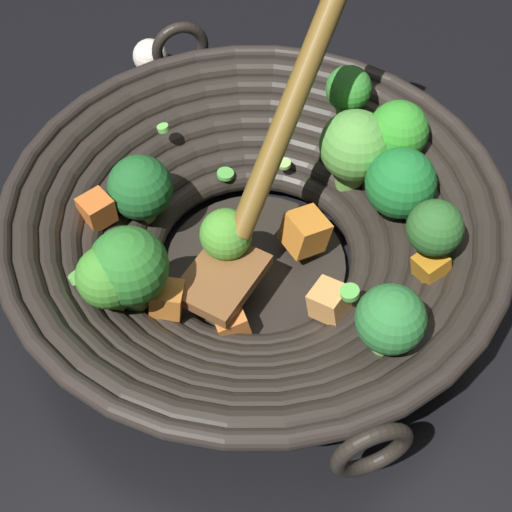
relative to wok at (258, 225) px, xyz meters
name	(u,v)px	position (x,y,z in m)	size (l,w,h in m)	color
ground_plane	(256,269)	(0.00, 0.00, -0.06)	(4.00, 4.00, 0.00)	black
wok	(258,225)	(0.00, 0.00, 0.00)	(0.41, 0.39, 0.23)	black
garlic_bulb	(150,56)	(0.25, 0.14, -0.04)	(0.04, 0.04, 0.04)	silver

